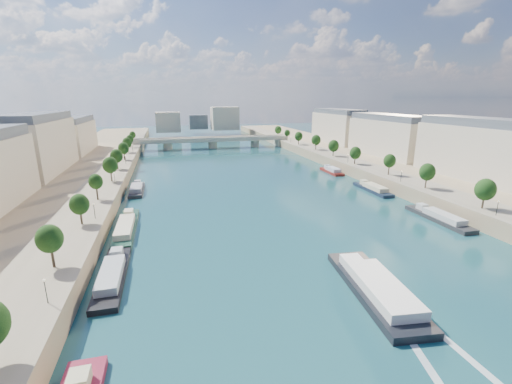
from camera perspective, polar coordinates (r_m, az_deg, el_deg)
ground at (r=132.73m, az=0.24°, el=-0.27°), size 700.00×700.00×0.00m
quay_left at (r=133.71m, az=-31.12°, el=-1.33°), size 44.00×520.00×5.00m
quay_right at (r=165.46m, az=25.12°, el=2.31°), size 44.00×520.00×5.00m
pave_left at (r=129.49m, az=-24.93°, el=0.17°), size 14.00×520.00×0.10m
pave_right at (r=155.85m, az=20.96°, el=2.98°), size 14.00×520.00×0.10m
trees_left at (r=129.87m, az=-24.19°, el=2.76°), size 4.80×268.80×8.26m
trees_right at (r=161.84m, az=18.54°, el=5.60°), size 4.80×268.80×8.26m
lamps_left at (r=118.49m, az=-23.73°, el=0.35°), size 0.36×200.36×4.28m
lamps_right at (r=156.83m, az=18.67°, el=4.29°), size 0.36×200.36×4.28m
buildings_left at (r=146.37m, az=-35.51°, el=4.92°), size 16.00×226.00×23.20m
buildings_right at (r=180.67m, az=26.44°, el=7.66°), size 16.00×226.00×23.20m
skyline at (r=345.50m, az=-8.86°, el=11.76°), size 79.00×42.00×22.00m
bridge at (r=255.17m, az=-7.26°, el=8.40°), size 112.00×12.00×8.15m
tour_barge at (r=71.13m, az=19.32°, el=-14.89°), size 11.65×29.71×3.93m
wake at (r=61.28m, az=28.46°, el=-22.66°), size 10.73×26.00×0.04m
moored_barges_left at (r=75.90m, az=-23.04°, el=-13.50°), size 5.00×160.92×3.60m
moored_barges_right at (r=116.37m, az=28.85°, el=-4.12°), size 5.00×157.98×3.60m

